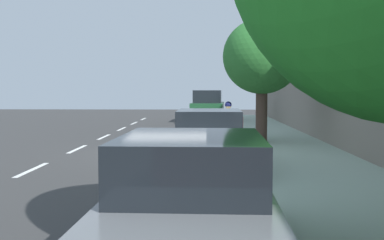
% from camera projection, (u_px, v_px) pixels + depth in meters
% --- Properties ---
extents(ground, '(67.36, 67.36, 0.00)m').
position_uv_depth(ground, '(167.00, 154.00, 15.07)').
color(ground, '#363636').
extents(sidewalk, '(3.14, 42.10, 0.13)m').
position_uv_depth(sidewalk, '(293.00, 152.00, 14.94)').
color(sidewalk, '#93AA99').
rests_on(sidewalk, ground).
extents(curb_edge, '(0.16, 42.10, 0.13)m').
position_uv_depth(curb_edge, '(240.00, 152.00, 14.99)').
color(curb_edge, gray).
rests_on(curb_edge, ground).
extents(lane_stripe_centre, '(0.14, 40.00, 0.01)m').
position_uv_depth(lane_stripe_centre, '(58.00, 158.00, 14.13)').
color(lane_stripe_centre, white).
rests_on(lane_stripe_centre, ground).
extents(lane_stripe_bike_edge, '(0.12, 42.10, 0.01)m').
position_uv_depth(lane_stripe_bike_edge, '(193.00, 154.00, 15.04)').
color(lane_stripe_bike_edge, white).
rests_on(lane_stripe_bike_edge, ground).
extents(building_facade, '(0.50, 42.10, 5.37)m').
position_uv_depth(building_facade, '(353.00, 68.00, 14.71)').
color(building_facade, gray).
rests_on(building_facade, ground).
extents(parked_sedan_grey_second, '(1.92, 4.44, 1.52)m').
position_uv_depth(parked_sedan_grey_second, '(191.00, 204.00, 5.29)').
color(parked_sedan_grey_second, slate).
rests_on(parked_sedan_grey_second, ground).
extents(parked_sedan_white_mid, '(1.88, 4.42, 1.52)m').
position_uv_depth(parked_sedan_white_mid, '(209.00, 141.00, 11.92)').
color(parked_sedan_white_mid, white).
rests_on(parked_sedan_white_mid, ground).
extents(parked_suv_green_far, '(2.16, 4.79, 1.99)m').
position_uv_depth(parked_suv_green_far, '(208.00, 106.00, 29.55)').
color(parked_suv_green_far, '#1E512D').
rests_on(parked_suv_green_far, ground).
extents(bicycle_at_curb, '(1.30, 1.22, 0.75)m').
position_uv_depth(bicycle_at_curb, '(222.00, 134.00, 17.77)').
color(bicycle_at_curb, black).
rests_on(bicycle_at_curb, ground).
extents(cyclist_with_backpack, '(0.52, 0.56, 1.60)m').
position_uv_depth(cyclist_with_backpack, '(229.00, 119.00, 17.27)').
color(cyclist_with_backpack, '#C6B284').
rests_on(cyclist_with_backpack, ground).
extents(street_tree_mid_block, '(2.85, 2.85, 4.48)m').
position_uv_depth(street_tree_mid_block, '(262.00, 57.00, 17.30)').
color(street_tree_mid_block, '#49372D').
rests_on(street_tree_mid_block, sidewalk).
extents(fire_hydrant, '(0.22, 0.22, 0.84)m').
position_uv_depth(fire_hydrant, '(241.00, 123.00, 20.77)').
color(fire_hydrant, red).
rests_on(fire_hydrant, sidewalk).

